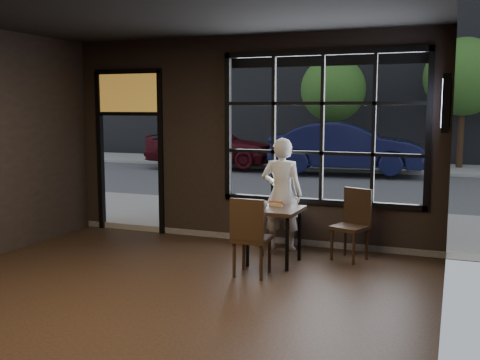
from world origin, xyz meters
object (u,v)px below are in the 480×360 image
at_px(man, 282,194).
at_px(navy_car, 346,147).
at_px(cafe_table, 274,236).
at_px(chair_near, 252,236).

height_order(man, navy_car, man).
height_order(cafe_table, man, man).
bearing_deg(cafe_table, man, 100.80).
xyz_separation_m(chair_near, man, (-0.03, 1.37, 0.33)).
xyz_separation_m(cafe_table, man, (-0.12, 0.76, 0.45)).
bearing_deg(man, chair_near, 85.39).
bearing_deg(navy_car, man, 178.60).
relative_size(cafe_table, man, 0.46).
xyz_separation_m(chair_near, navy_car, (-0.82, 10.87, 0.37)).
bearing_deg(chair_near, cafe_table, -99.72).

